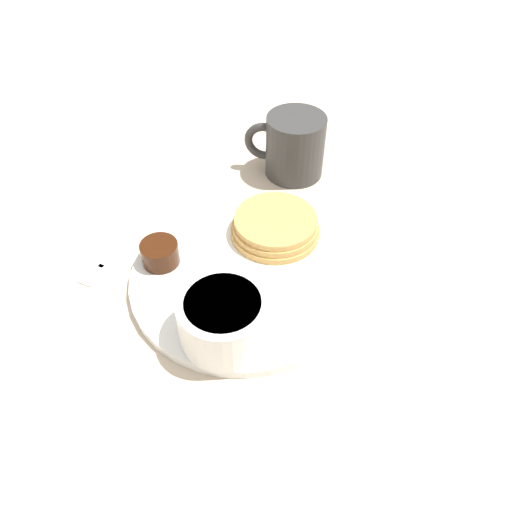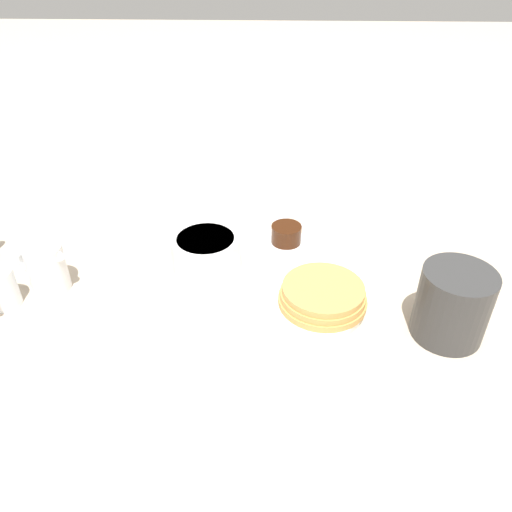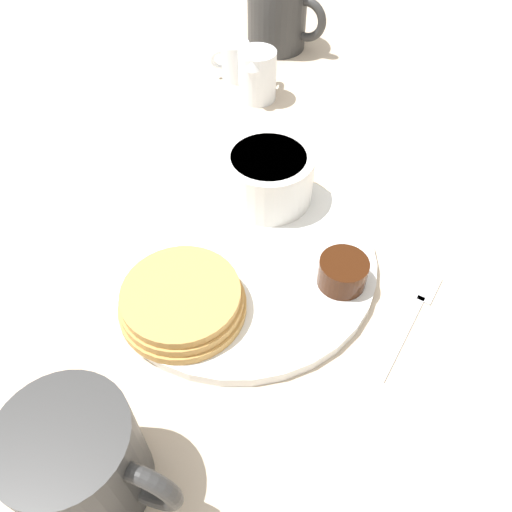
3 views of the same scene
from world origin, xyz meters
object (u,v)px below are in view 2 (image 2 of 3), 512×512
at_px(fork, 296,224).
at_px(creamer_pitcher_far, 0,288).
at_px(coffee_mug, 452,303).
at_px(creamer_pitcher_near, 46,268).
at_px(bowl, 206,253).
at_px(plate, 268,285).

bearing_deg(fork, creamer_pitcher_far, 118.77).
bearing_deg(fork, coffee_mug, -144.67).
bearing_deg(creamer_pitcher_far, creamer_pitcher_near, -52.64).
height_order(creamer_pitcher_far, fork, creamer_pitcher_far).
xyz_separation_m(bowl, creamer_pitcher_near, (-0.03, 0.21, -0.01)).
bearing_deg(creamer_pitcher_near, fork, -62.57).
xyz_separation_m(coffee_mug, creamer_pitcher_near, (0.07, 0.52, -0.01)).
relative_size(coffee_mug, creamer_pitcher_far, 1.91).
height_order(coffee_mug, fork, coffee_mug).
distance_m(coffee_mug, creamer_pitcher_far, 0.57).
bearing_deg(coffee_mug, plate, 70.37).
bearing_deg(bowl, fork, -41.57).
xyz_separation_m(plate, creamer_pitcher_near, (-0.01, 0.30, 0.03)).
relative_size(bowl, creamer_pitcher_near, 1.24).
height_order(coffee_mug, creamer_pitcher_near, coffee_mug).
bearing_deg(creamer_pitcher_far, coffee_mug, -93.24).
bearing_deg(plate, creamer_pitcher_near, 91.79).
height_order(creamer_pitcher_near, creamer_pitcher_far, creamer_pitcher_near).
relative_size(plate, creamer_pitcher_far, 4.39).
relative_size(bowl, creamer_pitcher_far, 1.55).
distance_m(creamer_pitcher_far, fork, 0.45).
bearing_deg(coffee_mug, creamer_pitcher_near, 82.46).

